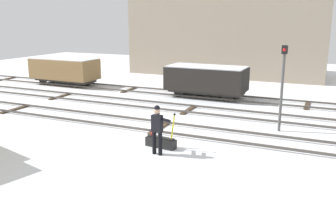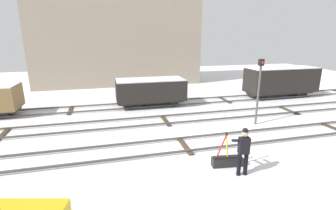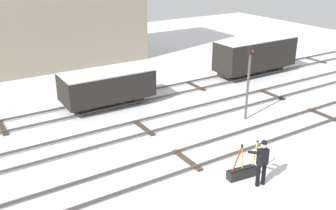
{
  "view_description": "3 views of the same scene",
  "coord_description": "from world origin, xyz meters",
  "px_view_note": "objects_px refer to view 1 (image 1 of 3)",
  "views": [
    {
      "loc": [
        6.76,
        -14.26,
        4.86
      ],
      "look_at": [
        0.4,
        0.06,
        1.15
      ],
      "focal_mm": 38.71,
      "sensor_mm": 36.0,
      "label": 1
    },
    {
      "loc": [
        -3.49,
        -10.29,
        5.02
      ],
      "look_at": [
        -0.03,
        2.98,
        1.23
      ],
      "focal_mm": 26.77,
      "sensor_mm": 36.0,
      "label": 2
    },
    {
      "loc": [
        -8.15,
        -11.4,
        8.1
      ],
      "look_at": [
        0.87,
        2.84,
        1.35
      ],
      "focal_mm": 41.28,
      "sensor_mm": 36.0,
      "label": 3
    }
  ],
  "objects_px": {
    "freight_car_far_end": "(64,69)",
    "freight_car_back_track": "(206,79)",
    "switch_lever_frame": "(161,141)",
    "signal_post": "(283,80)",
    "rail_worker": "(158,126)"
  },
  "relations": [
    {
      "from": "switch_lever_frame",
      "to": "freight_car_back_track",
      "type": "bearing_deg",
      "value": 104.48
    },
    {
      "from": "rail_worker",
      "to": "freight_car_back_track",
      "type": "height_order",
      "value": "freight_car_back_track"
    },
    {
      "from": "freight_car_back_track",
      "to": "switch_lever_frame",
      "type": "bearing_deg",
      "value": -81.53
    },
    {
      "from": "signal_post",
      "to": "freight_car_far_end",
      "type": "distance_m",
      "value": 17.39
    },
    {
      "from": "rail_worker",
      "to": "freight_car_far_end",
      "type": "xyz_separation_m",
      "value": [
        -12.72,
        10.31,
        0.13
      ]
    },
    {
      "from": "switch_lever_frame",
      "to": "rail_worker",
      "type": "relative_size",
      "value": 0.78
    },
    {
      "from": "freight_car_far_end",
      "to": "freight_car_back_track",
      "type": "height_order",
      "value": "freight_car_far_end"
    },
    {
      "from": "switch_lever_frame",
      "to": "signal_post",
      "type": "relative_size",
      "value": 0.38
    },
    {
      "from": "freight_car_far_end",
      "to": "rail_worker",
      "type": "bearing_deg",
      "value": -38.03
    },
    {
      "from": "switch_lever_frame",
      "to": "rail_worker",
      "type": "bearing_deg",
      "value": -67.48
    },
    {
      "from": "switch_lever_frame",
      "to": "signal_post",
      "type": "height_order",
      "value": "signal_post"
    },
    {
      "from": "rail_worker",
      "to": "freight_car_back_track",
      "type": "bearing_deg",
      "value": 105.07
    },
    {
      "from": "switch_lever_frame",
      "to": "signal_post",
      "type": "xyz_separation_m",
      "value": [
        3.93,
        4.04,
        2.08
      ]
    },
    {
      "from": "switch_lever_frame",
      "to": "signal_post",
      "type": "bearing_deg",
      "value": 52.62
    },
    {
      "from": "freight_car_far_end",
      "to": "signal_post",
      "type": "bearing_deg",
      "value": -17.61
    }
  ]
}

